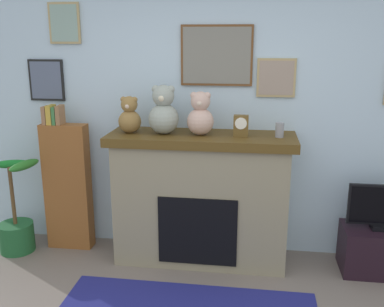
{
  "coord_description": "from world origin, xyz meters",
  "views": [
    {
      "loc": [
        0.35,
        -2.09,
        2.04
      ],
      "look_at": [
        -0.18,
        1.68,
        1.03
      ],
      "focal_mm": 40.96,
      "sensor_mm": 36.0,
      "label": 1
    }
  ],
  "objects": [
    {
      "name": "back_wall",
      "position": [
        -0.0,
        2.0,
        1.31
      ],
      "size": [
        5.2,
        0.15,
        2.6
      ],
      "color": "silver",
      "rests_on": "ground_plane"
    },
    {
      "name": "teddy_bear_cream",
      "position": [
        -0.74,
        1.66,
        1.35
      ],
      "size": [
        0.2,
        0.2,
        0.33
      ],
      "color": "olive",
      "rests_on": "fireplace"
    },
    {
      "name": "candle_jar",
      "position": [
        0.58,
        1.66,
        1.27
      ],
      "size": [
        0.07,
        0.07,
        0.13
      ],
      "primitive_type": "cylinder",
      "color": "gray",
      "rests_on": "fireplace"
    },
    {
      "name": "bookshelf",
      "position": [
        -1.42,
        1.74,
        0.65
      ],
      "size": [
        0.44,
        0.16,
        1.43
      ],
      "color": "brown",
      "rests_on": "ground_plane"
    },
    {
      "name": "mantel_clock",
      "position": [
        0.25,
        1.65,
        1.3
      ],
      "size": [
        0.13,
        0.1,
        0.18
      ],
      "color": "brown",
      "rests_on": "fireplace"
    },
    {
      "name": "teddy_bear_grey",
      "position": [
        -0.43,
        1.66,
        1.4
      ],
      "size": [
        0.27,
        0.27,
        0.43
      ],
      "color": "#979F95",
      "rests_on": "fireplace"
    },
    {
      "name": "potted_plant",
      "position": [
        -1.9,
        1.56,
        0.31
      ],
      "size": [
        0.56,
        0.53,
        0.99
      ],
      "color": "#1E592D",
      "rests_on": "ground_plane"
    },
    {
      "name": "tv_stand",
      "position": [
        1.51,
        1.64,
        0.21
      ],
      "size": [
        0.67,
        0.4,
        0.41
      ],
      "primitive_type": "cube",
      "color": "black",
      "rests_on": "ground_plane"
    },
    {
      "name": "fireplace",
      "position": [
        -0.09,
        1.67,
        0.61
      ],
      "size": [
        1.67,
        0.59,
        1.21
      ],
      "color": "gray",
      "rests_on": "ground_plane"
    },
    {
      "name": "teddy_bear_brown",
      "position": [
        -0.1,
        1.66,
        1.38
      ],
      "size": [
        0.24,
        0.24,
        0.38
      ],
      "color": "#CEA798",
      "rests_on": "fireplace"
    }
  ]
}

